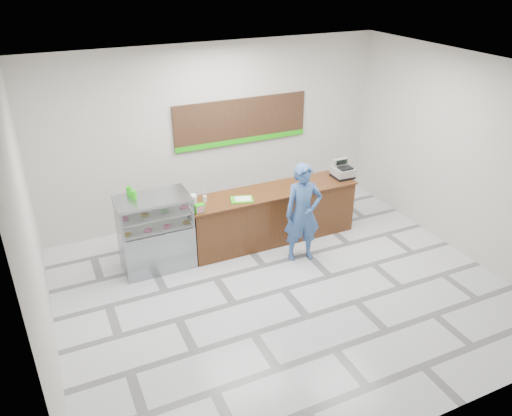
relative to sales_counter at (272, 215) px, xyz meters
name	(u,v)px	position (x,y,z in m)	size (l,w,h in m)	color
floor	(284,289)	(-0.55, -1.55, -0.52)	(7.00, 7.00, 0.00)	silver
back_wall	(215,134)	(-0.55, 1.45, 1.23)	(7.00, 7.00, 0.00)	beige
ceiling	(290,73)	(-0.55, -1.55, 2.98)	(7.00, 7.00, 0.00)	silver
sales_counter	(272,215)	(0.00, 0.00, 0.00)	(3.26, 0.76, 1.03)	#552C17
display_case	(156,232)	(-2.22, 0.00, 0.16)	(1.22, 0.72, 1.33)	gray
menu_board	(242,122)	(0.00, 1.41, 1.42)	(2.80, 0.06, 0.90)	black
cash_register	(342,171)	(1.50, -0.02, 0.64)	(0.38, 0.39, 0.35)	black
card_terminal	(311,185)	(0.74, -0.14, 0.53)	(0.07, 0.14, 0.04)	black
serving_tray	(242,199)	(-0.67, -0.14, 0.52)	(0.45, 0.38, 0.02)	#3AC116
napkin_box	(192,199)	(-1.50, 0.15, 0.58)	(0.15, 0.15, 0.13)	white
straw_cup	(205,199)	(-1.28, 0.08, 0.57)	(0.07, 0.07, 0.11)	silver
promo_box	(200,208)	(-1.50, -0.27, 0.59)	(0.16, 0.11, 0.15)	#21BA10
donut_decal	(296,186)	(0.47, -0.01, 0.52)	(0.17, 0.17, 0.00)	#FC5BA5
green_cup_left	(134,194)	(-2.48, 0.10, 0.88)	(0.09, 0.09, 0.13)	#21BA10
green_cup_right	(129,191)	(-2.53, 0.27, 0.89)	(0.09, 0.09, 0.15)	#21BA10
customer	(303,213)	(0.19, -0.80, 0.38)	(0.66, 0.43, 1.80)	#355892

